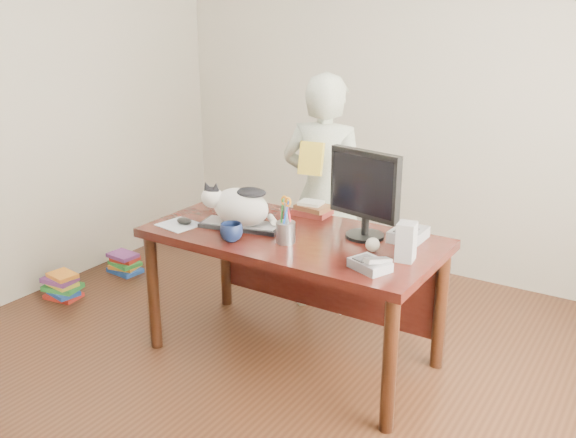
# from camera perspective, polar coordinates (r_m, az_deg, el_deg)

# --- Properties ---
(room) EXTENTS (4.50, 4.50, 4.50)m
(room) POSITION_cam_1_polar(r_m,az_deg,el_deg) (2.84, -5.99, 6.58)
(room) COLOR black
(room) RESTS_ON ground
(desk) EXTENTS (1.60, 0.80, 0.75)m
(desk) POSITION_cam_1_polar(r_m,az_deg,el_deg) (3.60, 1.10, -3.19)
(desk) COLOR black
(desk) RESTS_ON ground
(keyboard) EXTENTS (0.48, 0.27, 0.03)m
(keyboard) POSITION_cam_1_polar(r_m,az_deg,el_deg) (3.59, -4.19, -0.54)
(keyboard) COLOR black
(keyboard) RESTS_ON desk
(cat) EXTENTS (0.44, 0.29, 0.25)m
(cat) POSITION_cam_1_polar(r_m,az_deg,el_deg) (3.56, -4.45, 1.25)
(cat) COLOR white
(cat) RESTS_ON keyboard
(monitor) EXTENTS (0.42, 0.24, 0.48)m
(monitor) POSITION_cam_1_polar(r_m,az_deg,el_deg) (3.36, 6.82, 2.61)
(monitor) COLOR black
(monitor) RESTS_ON desk
(pen_cup) EXTENTS (0.13, 0.13, 0.26)m
(pen_cup) POSITION_cam_1_polar(r_m,az_deg,el_deg) (3.33, -0.20, -0.96)
(pen_cup) COLOR gray
(pen_cup) RESTS_ON desk
(mousepad) EXTENTS (0.24, 0.22, 0.00)m
(mousepad) POSITION_cam_1_polar(r_m,az_deg,el_deg) (3.67, -9.63, -0.50)
(mousepad) COLOR silver
(mousepad) RESTS_ON desk
(mouse) EXTENTS (0.10, 0.08, 0.04)m
(mouse) POSITION_cam_1_polar(r_m,az_deg,el_deg) (3.67, -9.21, -0.17)
(mouse) COLOR black
(mouse) RESTS_ON mousepad
(coffee_mug) EXTENTS (0.16, 0.16, 0.10)m
(coffee_mug) POSITION_cam_1_polar(r_m,az_deg,el_deg) (3.38, -5.06, -1.17)
(coffee_mug) COLOR black
(coffee_mug) RESTS_ON desk
(phone) EXTENTS (0.22, 0.19, 0.08)m
(phone) POSITION_cam_1_polar(r_m,az_deg,el_deg) (3.04, 7.36, -4.01)
(phone) COLOR slate
(phone) RESTS_ON desk
(speaker) EXTENTS (0.10, 0.11, 0.19)m
(speaker) POSITION_cam_1_polar(r_m,az_deg,el_deg) (3.15, 10.46, -2.00)
(speaker) COLOR gray
(speaker) RESTS_ON desk
(baseball) EXTENTS (0.07, 0.07, 0.07)m
(baseball) POSITION_cam_1_polar(r_m,az_deg,el_deg) (3.26, 7.54, -2.27)
(baseball) COLOR beige
(baseball) RESTS_ON desk
(book_stack) EXTENTS (0.22, 0.17, 0.08)m
(book_stack) POSITION_cam_1_polar(r_m,az_deg,el_deg) (3.79, 2.20, 0.89)
(book_stack) COLOR #4F1815
(book_stack) RESTS_ON desk
(calculator) EXTENTS (0.16, 0.21, 0.07)m
(calculator) POSITION_cam_1_polar(r_m,az_deg,el_deg) (3.44, 10.64, -1.35)
(calculator) COLOR slate
(calculator) RESTS_ON desk
(person) EXTENTS (0.62, 0.46, 1.55)m
(person) POSITION_cam_1_polar(r_m,az_deg,el_deg) (4.10, 3.23, 2.12)
(person) COLOR white
(person) RESTS_ON ground
(held_book) EXTENTS (0.16, 0.11, 0.20)m
(held_book) POSITION_cam_1_polar(r_m,az_deg,el_deg) (3.88, 2.07, 5.39)
(held_book) COLOR gold
(held_book) RESTS_ON person
(book_pile_a) EXTENTS (0.27, 0.22, 0.18)m
(book_pile_a) POSITION_cam_1_polar(r_m,az_deg,el_deg) (4.71, -19.42, -5.65)
(book_pile_a) COLOR maroon
(book_pile_a) RESTS_ON ground
(book_pile_b) EXTENTS (0.26, 0.20, 0.15)m
(book_pile_b) POSITION_cam_1_polar(r_m,az_deg,el_deg) (5.02, -14.32, -3.83)
(book_pile_b) COLOR #1A449E
(book_pile_b) RESTS_ON ground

